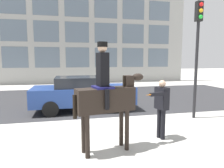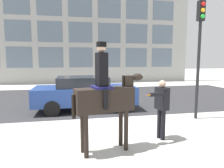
{
  "view_description": "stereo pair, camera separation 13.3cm",
  "coord_description": "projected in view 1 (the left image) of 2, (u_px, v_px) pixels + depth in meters",
  "views": [
    {
      "loc": [
        -0.9,
        -6.99,
        2.26
      ],
      "look_at": [
        0.32,
        -1.39,
        1.57
      ],
      "focal_mm": 32.0,
      "sensor_mm": 36.0,
      "label": 1
    },
    {
      "loc": [
        -0.77,
        -7.02,
        2.26
      ],
      "look_at": [
        0.32,
        -1.39,
        1.57
      ],
      "focal_mm": 32.0,
      "sensor_mm": 36.0,
      "label": 2
    }
  ],
  "objects": [
    {
      "name": "traffic_light",
      "position": [
        198.0,
        42.0,
        7.48
      ],
      "size": [
        0.24,
        0.29,
        4.4
      ],
      "color": "black",
      "rests_on": "ground_plane"
    },
    {
      "name": "road_surface",
      "position": [
        85.0,
        98.0,
        11.85
      ],
      "size": [
        22.43,
        8.5,
        0.01
      ],
      "color": "#2D2D30",
      "rests_on": "ground_plane"
    },
    {
      "name": "mounted_horse_lead",
      "position": [
        107.0,
        96.0,
        4.83
      ],
      "size": [
        1.84,
        0.73,
        2.67
      ],
      "rotation": [
        0.0,
        0.0,
        0.21
      ],
      "color": "black",
      "rests_on": "ground_plane"
    },
    {
      "name": "pedestrian_bystander",
      "position": [
        161.0,
        105.0,
        5.66
      ],
      "size": [
        0.8,
        0.6,
        1.7
      ],
      "rotation": [
        0.0,
        0.0,
        -2.88
      ],
      "color": "black",
      "rests_on": "ground_plane"
    },
    {
      "name": "ground_plane",
      "position": [
        95.0,
        122.0,
        7.24
      ],
      "size": [
        80.0,
        80.0,
        0.0
      ],
      "primitive_type": "plane",
      "color": "#B2AFA8"
    },
    {
      "name": "street_car_near_lane",
      "position": [
        83.0,
        93.0,
        8.98
      ],
      "size": [
        4.45,
        1.92,
        1.51
      ],
      "color": "navy",
      "rests_on": "ground_plane"
    }
  ]
}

